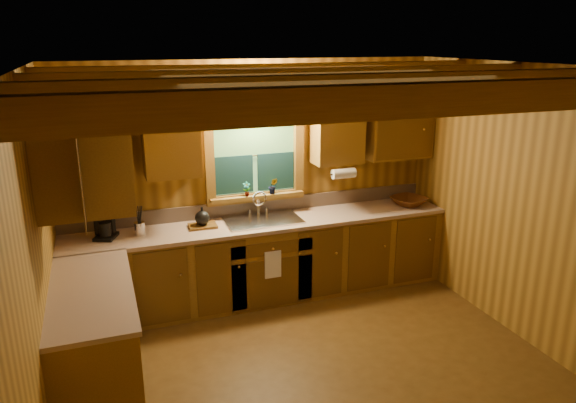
{
  "coord_description": "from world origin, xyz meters",
  "views": [
    {
      "loc": [
        -1.62,
        -3.69,
        2.81
      ],
      "look_at": [
        0.0,
        0.8,
        1.35
      ],
      "focal_mm": 33.46,
      "sensor_mm": 36.0,
      "label": 1
    }
  ],
  "objects_px": {
    "cutting_board": "(203,226)",
    "coffee_maker": "(104,222)",
    "sink": "(263,225)",
    "wicker_basket": "(409,201)"
  },
  "relations": [
    {
      "from": "coffee_maker",
      "to": "wicker_basket",
      "type": "distance_m",
      "value": 3.43
    },
    {
      "from": "sink",
      "to": "wicker_basket",
      "type": "relative_size",
      "value": 2.05
    },
    {
      "from": "cutting_board",
      "to": "sink",
      "type": "bearing_deg",
      "value": 0.08
    },
    {
      "from": "sink",
      "to": "cutting_board",
      "type": "xyz_separation_m",
      "value": [
        -0.66,
        0.02,
        0.06
      ]
    },
    {
      "from": "sink",
      "to": "cutting_board",
      "type": "height_order",
      "value": "sink"
    },
    {
      "from": "cutting_board",
      "to": "coffee_maker",
      "type": "bearing_deg",
      "value": -179.84
    },
    {
      "from": "wicker_basket",
      "to": "coffee_maker",
      "type": "bearing_deg",
      "value": 178.32
    },
    {
      "from": "sink",
      "to": "coffee_maker",
      "type": "distance_m",
      "value": 1.64
    },
    {
      "from": "cutting_board",
      "to": "wicker_basket",
      "type": "distance_m",
      "value": 2.46
    },
    {
      "from": "cutting_board",
      "to": "wicker_basket",
      "type": "xyz_separation_m",
      "value": [
        2.46,
        -0.07,
        0.04
      ]
    }
  ]
}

